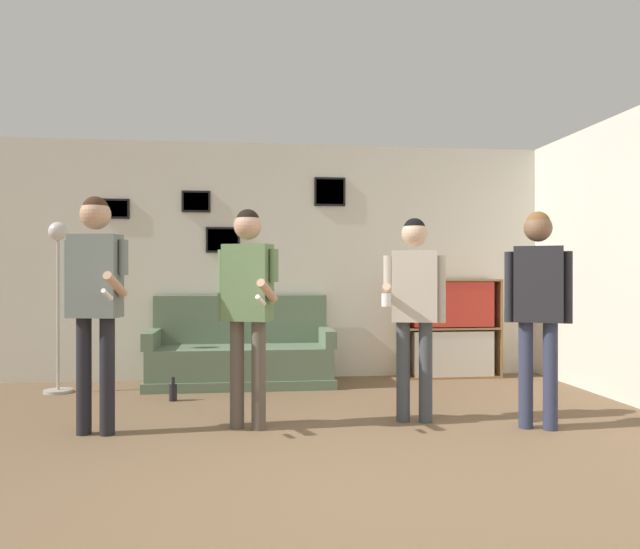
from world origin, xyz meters
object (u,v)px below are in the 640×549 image
(couch, at_px, (241,356))
(person_watcher_holding_cup, at_px, (414,297))
(person_player_foreground_left, at_px, (95,286))
(person_spectator_near_bookshelf, at_px, (538,295))
(person_player_foreground_center, at_px, (248,293))
(bottle_on_floor, at_px, (173,392))
(bookshelf, at_px, (451,328))
(floor_lamp, at_px, (58,279))

(couch, distance_m, person_watcher_holding_cup, 2.46)
(person_player_foreground_left, xyz_separation_m, person_spectator_near_bookshelf, (3.36, -0.22, -0.07))
(person_player_foreground_left, distance_m, person_watcher_holding_cup, 2.47)
(couch, height_order, person_player_foreground_center, person_player_foreground_center)
(person_watcher_holding_cup, bearing_deg, bottle_on_floor, 152.07)
(bottle_on_floor, bearing_deg, person_player_foreground_center, -58.76)
(couch, xyz_separation_m, bottle_on_floor, (-0.63, -0.80, -0.22))
(bookshelf, xyz_separation_m, bottle_on_floor, (-3.04, -0.99, -0.48))
(couch, height_order, person_player_foreground_left, person_player_foreground_left)
(person_player_foreground_left, height_order, person_watcher_holding_cup, person_player_foreground_left)
(floor_lamp, bearing_deg, bookshelf, 5.89)
(person_watcher_holding_cup, relative_size, person_spectator_near_bookshelf, 0.98)
(floor_lamp, relative_size, person_spectator_near_bookshelf, 1.02)
(person_player_foreground_center, relative_size, person_spectator_near_bookshelf, 1.01)
(bookshelf, bearing_deg, couch, -175.53)
(couch, height_order, floor_lamp, floor_lamp)
(bookshelf, xyz_separation_m, person_watcher_holding_cup, (-1.01, -2.07, 0.45))
(floor_lamp, xyz_separation_m, person_player_foreground_center, (1.90, -1.70, -0.10))
(person_player_foreground_left, relative_size, person_player_foreground_center, 1.05)
(floor_lamp, bearing_deg, bottle_on_floor, -24.73)
(couch, distance_m, bookshelf, 2.44)
(bookshelf, height_order, person_spectator_near_bookshelf, person_spectator_near_bookshelf)
(couch, relative_size, bottle_on_floor, 8.82)
(bottle_on_floor, bearing_deg, couch, 51.89)
(bottle_on_floor, bearing_deg, person_watcher_holding_cup, -27.93)
(person_spectator_near_bookshelf, bearing_deg, person_watcher_holding_cup, 159.58)
(floor_lamp, xyz_separation_m, person_watcher_holding_cup, (3.24, -1.63, -0.13))
(bookshelf, bearing_deg, person_player_foreground_center, -137.62)
(bottle_on_floor, bearing_deg, floor_lamp, 155.27)
(person_player_foreground_left, bearing_deg, person_spectator_near_bookshelf, -3.74)
(person_spectator_near_bookshelf, relative_size, bottle_on_floor, 7.49)
(bookshelf, distance_m, person_watcher_holding_cup, 2.35)
(floor_lamp, relative_size, person_player_foreground_left, 0.97)
(person_player_foreground_left, height_order, person_spectator_near_bookshelf, person_player_foreground_left)
(person_player_foreground_center, bearing_deg, couch, 92.00)
(couch, height_order, person_watcher_holding_cup, person_watcher_holding_cup)
(couch, relative_size, floor_lamp, 1.15)
(bookshelf, bearing_deg, person_player_foreground_left, -147.85)
(bookshelf, relative_size, person_player_foreground_center, 0.67)
(person_watcher_holding_cup, height_order, bottle_on_floor, person_watcher_holding_cup)
(person_player_foreground_left, bearing_deg, person_watcher_holding_cup, 2.59)
(person_spectator_near_bookshelf, xyz_separation_m, bottle_on_floor, (-2.93, 1.41, -0.95))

